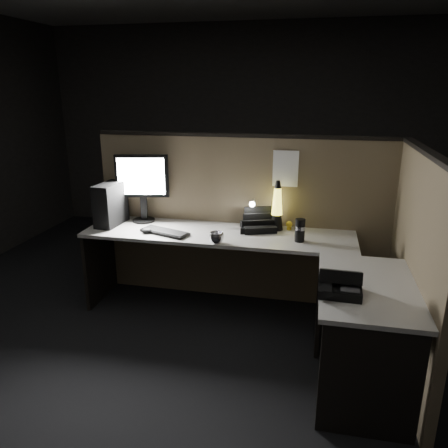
% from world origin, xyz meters
% --- Properties ---
extents(floor, '(6.00, 6.00, 0.00)m').
position_xyz_m(floor, '(0.00, 0.00, 0.00)').
color(floor, black).
rests_on(floor, ground).
extents(room_shell, '(6.00, 6.00, 6.00)m').
position_xyz_m(room_shell, '(0.00, 0.00, 1.62)').
color(room_shell, silver).
rests_on(room_shell, ground).
extents(partition_back, '(2.66, 0.06, 1.50)m').
position_xyz_m(partition_back, '(0.00, 0.93, 0.75)').
color(partition_back, brown).
rests_on(partition_back, ground).
extents(partition_right, '(0.06, 1.66, 1.50)m').
position_xyz_m(partition_right, '(1.33, 0.10, 0.75)').
color(partition_right, brown).
rests_on(partition_right, ground).
extents(desk, '(2.60, 1.60, 0.73)m').
position_xyz_m(desk, '(0.18, 0.25, 0.58)').
color(desk, beige).
rests_on(desk, ground).
extents(pc_tower, '(0.19, 0.37, 0.38)m').
position_xyz_m(pc_tower, '(-1.14, 0.63, 0.92)').
color(pc_tower, black).
rests_on(pc_tower, desk).
extents(monitor, '(0.47, 0.20, 0.61)m').
position_xyz_m(monitor, '(-0.89, 0.79, 1.10)').
color(monitor, black).
rests_on(monitor, desk).
extents(keyboard, '(0.46, 0.28, 0.02)m').
position_xyz_m(keyboard, '(-0.59, 0.48, 0.74)').
color(keyboard, black).
rests_on(keyboard, desk).
extents(mouse, '(0.11, 0.09, 0.04)m').
position_xyz_m(mouse, '(-0.74, 0.46, 0.75)').
color(mouse, black).
rests_on(mouse, desk).
extents(clip_lamp, '(0.05, 0.20, 0.25)m').
position_xyz_m(clip_lamp, '(0.12, 0.81, 0.88)').
color(clip_lamp, white).
rests_on(clip_lamp, desk).
extents(organizer, '(0.34, 0.32, 0.21)m').
position_xyz_m(organizer, '(0.17, 0.75, 0.78)').
color(organizer, black).
rests_on(organizer, desk).
extents(lava_lamp, '(0.12, 0.12, 0.43)m').
position_xyz_m(lava_lamp, '(0.33, 0.79, 0.91)').
color(lava_lamp, black).
rests_on(lava_lamp, desk).
extents(travel_mug, '(0.08, 0.08, 0.19)m').
position_xyz_m(travel_mug, '(0.54, 0.52, 0.82)').
color(travel_mug, black).
rests_on(travel_mug, desk).
extents(steel_mug, '(0.13, 0.13, 0.09)m').
position_xyz_m(steel_mug, '(-0.10, 0.34, 0.78)').
color(steel_mug, silver).
rests_on(steel_mug, desk).
extents(figurine, '(0.06, 0.06, 0.06)m').
position_xyz_m(figurine, '(0.43, 0.81, 0.78)').
color(figurine, yellow).
rests_on(figurine, desk).
extents(pinned_paper, '(0.22, 0.00, 0.31)m').
position_xyz_m(pinned_paper, '(0.38, 0.90, 1.25)').
color(pinned_paper, white).
rests_on(pinned_paper, partition_back).
extents(desk_phone, '(0.26, 0.27, 0.15)m').
position_xyz_m(desk_phone, '(0.82, -0.35, 0.79)').
color(desk_phone, black).
rests_on(desk_phone, desk).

